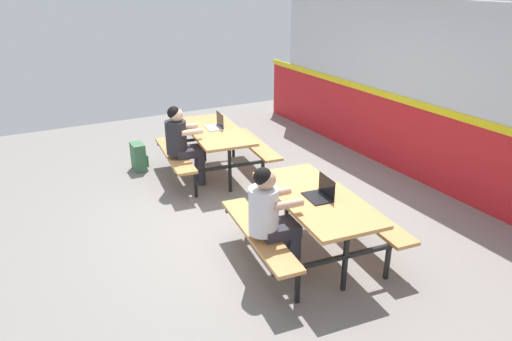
{
  "coord_description": "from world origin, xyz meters",
  "views": [
    {
      "loc": [
        4.88,
        -2.5,
        2.87
      ],
      "look_at": [
        0.0,
        0.11,
        0.55
      ],
      "focal_mm": 32.58,
      "sensor_mm": 36.0,
      "label": 1
    }
  ],
  "objects": [
    {
      "name": "ground_plane",
      "position": [
        0.0,
        0.0,
        -0.01
      ],
      "size": [
        10.0,
        10.0,
        0.02
      ],
      "primitive_type": "cube",
      "color": "gray"
    },
    {
      "name": "accent_backdrop",
      "position": [
        0.0,
        2.76,
        1.25
      ],
      "size": [
        8.0,
        0.14,
        2.6
      ],
      "color": "red",
      "rests_on": "ground"
    },
    {
      "name": "picnic_table_left",
      "position": [
        -1.3,
        0.1,
        0.57
      ],
      "size": [
        1.75,
        1.71,
        0.74
      ],
      "color": "tan",
      "rests_on": "ground"
    },
    {
      "name": "picnic_table_right",
      "position": [
        1.3,
        0.11,
        0.57
      ],
      "size": [
        1.75,
        1.71,
        0.74
      ],
      "color": "tan",
      "rests_on": "ground"
    },
    {
      "name": "student_nearer",
      "position": [
        -1.18,
        -0.47,
        0.71
      ],
      "size": [
        0.39,
        0.54,
        1.21
      ],
      "color": "#2D2D38",
      "rests_on": "ground"
    },
    {
      "name": "student_further",
      "position": [
        1.36,
        -0.45,
        0.71
      ],
      "size": [
        0.39,
        0.54,
        1.21
      ],
      "color": "#2D2D38",
      "rests_on": "ground"
    },
    {
      "name": "laptop_silver",
      "position": [
        -1.37,
        0.15,
        0.79
      ],
      "size": [
        0.34,
        0.25,
        0.22
      ],
      "color": "silver",
      "rests_on": "picnic_table_left"
    },
    {
      "name": "laptop_dark",
      "position": [
        1.36,
        0.14,
        0.79
      ],
      "size": [
        0.34,
        0.25,
        0.22
      ],
      "color": "black",
      "rests_on": "picnic_table_right"
    },
    {
      "name": "backpack_dark",
      "position": [
        -2.07,
        -0.9,
        0.22
      ],
      "size": [
        0.3,
        0.22,
        0.44
      ],
      "color": "#3F724C",
      "rests_on": "ground"
    }
  ]
}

